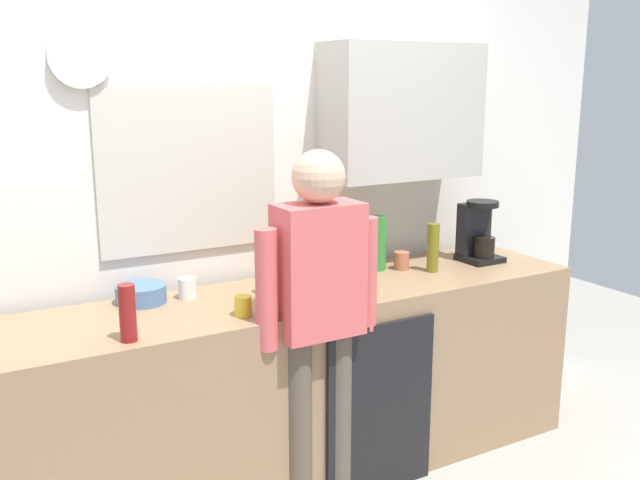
% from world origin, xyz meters
% --- Properties ---
extents(kitchen_counter, '(3.01, 0.64, 0.91)m').
position_xyz_m(kitchen_counter, '(0.00, 0.30, 0.46)').
color(kitchen_counter, '#937251').
rests_on(kitchen_counter, ground_plane).
extents(dishwasher_panel, '(0.56, 0.02, 0.82)m').
position_xyz_m(dishwasher_panel, '(0.31, -0.03, 0.41)').
color(dishwasher_panel, black).
rests_on(dishwasher_panel, ground_plane).
extents(back_wall_assembly, '(4.61, 0.42, 2.60)m').
position_xyz_m(back_wall_assembly, '(0.09, 0.70, 1.36)').
color(back_wall_assembly, white).
rests_on(back_wall_assembly, ground_plane).
extents(coffee_maker, '(0.20, 0.20, 0.33)m').
position_xyz_m(coffee_maker, '(1.19, 0.35, 1.06)').
color(coffee_maker, black).
rests_on(coffee_maker, kitchen_counter).
extents(bottle_clear_soda, '(0.09, 0.09, 0.28)m').
position_xyz_m(bottle_clear_soda, '(0.61, 0.46, 1.05)').
color(bottle_clear_soda, '#2D8C33').
rests_on(bottle_clear_soda, kitchen_counter).
extents(bottle_olive_oil, '(0.06, 0.06, 0.25)m').
position_xyz_m(bottle_olive_oil, '(0.83, 0.28, 1.04)').
color(bottle_olive_oil, olive).
rests_on(bottle_olive_oil, kitchen_counter).
extents(bottle_red_vinegar, '(0.06, 0.06, 0.22)m').
position_xyz_m(bottle_red_vinegar, '(-0.78, 0.07, 1.02)').
color(bottle_red_vinegar, maroon).
rests_on(bottle_red_vinegar, kitchen_counter).
extents(bottle_green_wine, '(0.07, 0.07, 0.30)m').
position_xyz_m(bottle_green_wine, '(-0.05, 0.29, 1.06)').
color(bottle_green_wine, '#195923').
rests_on(bottle_green_wine, kitchen_counter).
extents(cup_yellow_cup, '(0.07, 0.07, 0.08)m').
position_xyz_m(cup_yellow_cup, '(-0.29, 0.12, 0.96)').
color(cup_yellow_cup, yellow).
rests_on(cup_yellow_cup, kitchen_counter).
extents(cup_white_mug, '(0.08, 0.08, 0.10)m').
position_xyz_m(cup_white_mug, '(-0.41, 0.47, 0.96)').
color(cup_white_mug, white).
rests_on(cup_white_mug, kitchen_counter).
extents(cup_terracotta_mug, '(0.08, 0.08, 0.09)m').
position_xyz_m(cup_terracotta_mug, '(0.72, 0.40, 0.96)').
color(cup_terracotta_mug, '#B26647').
rests_on(cup_terracotta_mug, kitchen_counter).
extents(mixing_bowl, '(0.22, 0.22, 0.08)m').
position_xyz_m(mixing_bowl, '(-0.61, 0.51, 0.95)').
color(mixing_bowl, '#4C72A5').
rests_on(mixing_bowl, kitchen_counter).
extents(potted_plant, '(0.15, 0.15, 0.23)m').
position_xyz_m(potted_plant, '(0.23, 0.46, 1.04)').
color(potted_plant, '#9E5638').
rests_on(potted_plant, kitchen_counter).
extents(person_at_sink, '(0.57, 0.22, 1.60)m').
position_xyz_m(person_at_sink, '(0.00, 0.00, 0.95)').
color(person_at_sink, brown).
rests_on(person_at_sink, ground_plane).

